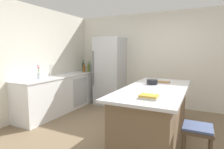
{
  "coord_description": "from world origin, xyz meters",
  "views": [
    {
      "loc": [
        1.17,
        -2.97,
        1.54
      ],
      "look_at": [
        -0.72,
        0.87,
        1.0
      ],
      "focal_mm": 29.72,
      "sensor_mm": 36.0,
      "label": 1
    }
  ],
  "objects": [
    {
      "name": "olive_oil_bottle",
      "position": [
        -2.0,
        1.81,
        1.04
      ],
      "size": [
        0.06,
        0.06,
        0.29
      ],
      "color": "olive",
      "rests_on": "counter_run_left"
    },
    {
      "name": "wall_left",
      "position": [
        -2.45,
        0.0,
        1.3
      ],
      "size": [
        0.1,
        6.0,
        2.6
      ],
      "primitive_type": "cube",
      "color": "silver",
      "rests_on": "ground_plane"
    },
    {
      "name": "gin_bottle",
      "position": [
        -2.0,
        1.91,
        1.05
      ],
      "size": [
        0.07,
        0.07,
        0.33
      ],
      "color": "#8CB79E",
      "rests_on": "counter_run_left"
    },
    {
      "name": "refrigerator",
      "position": [
        -1.26,
        1.84,
        0.97
      ],
      "size": [
        0.77,
        0.75,
        1.93
      ],
      "color": "#B7BABF",
      "rests_on": "ground_plane"
    },
    {
      "name": "bar_stool",
      "position": [
        1.16,
        -0.55,
        0.51
      ],
      "size": [
        0.36,
        0.36,
        0.63
      ],
      "color": "#473828",
      "rests_on": "ground_plane"
    },
    {
      "name": "cutting_board",
      "position": [
        0.45,
        0.79,
        0.93
      ],
      "size": [
        0.3,
        0.19,
        0.02
      ],
      "color": "#9E7042",
      "rests_on": "kitchen_island"
    },
    {
      "name": "ground_plane",
      "position": [
        0.0,
        0.0,
        0.0
      ],
      "size": [
        7.2,
        7.2,
        0.0
      ],
      "primitive_type": "plane",
      "color": "#7A664C"
    },
    {
      "name": "kitchen_island",
      "position": [
        0.46,
        0.15,
        0.46
      ],
      "size": [
        1.0,
        2.27,
        0.92
      ],
      "color": "#7A6047",
      "rests_on": "ground_plane"
    },
    {
      "name": "cookbook_stack",
      "position": [
        0.56,
        -0.62,
        0.94
      ],
      "size": [
        0.25,
        0.18,
        0.05
      ],
      "color": "silver",
      "rests_on": "kitchen_island"
    },
    {
      "name": "mixing_bowl",
      "position": [
        0.33,
        0.47,
        0.96
      ],
      "size": [
        0.21,
        0.21,
        0.09
      ],
      "color": "black",
      "rests_on": "kitchen_island"
    },
    {
      "name": "counter_run_left",
      "position": [
        -2.1,
        0.76,
        0.46
      ],
      "size": [
        0.64,
        2.71,
        0.92
      ],
      "color": "white",
      "rests_on": "ground_plane"
    },
    {
      "name": "wine_bottle",
      "position": [
        -2.12,
        1.72,
        1.06
      ],
      "size": [
        0.07,
        0.07,
        0.36
      ],
      "color": "#19381E",
      "rests_on": "counter_run_left"
    },
    {
      "name": "whiskey_bottle",
      "position": [
        -2.03,
        1.63,
        1.02
      ],
      "size": [
        0.08,
        0.08,
        0.25
      ],
      "color": "brown",
      "rests_on": "counter_run_left"
    },
    {
      "name": "wall_rear",
      "position": [
        0.0,
        2.25,
        1.3
      ],
      "size": [
        6.0,
        0.1,
        2.6
      ],
      "primitive_type": "cube",
      "color": "silver",
      "rests_on": "ground_plane"
    },
    {
      "name": "flower_vase",
      "position": [
        -2.11,
        -0.02,
        1.02
      ],
      "size": [
        0.08,
        0.08,
        0.32
      ],
      "color": "silver",
      "rests_on": "counter_run_left"
    },
    {
      "name": "sink_faucet",
      "position": [
        -2.14,
        0.39,
        1.08
      ],
      "size": [
        0.15,
        0.05,
        0.3
      ],
      "color": "silver",
      "rests_on": "counter_run_left"
    },
    {
      "name": "syrup_bottle",
      "position": [
        -2.05,
        1.99,
        1.02
      ],
      "size": [
        0.07,
        0.07,
        0.28
      ],
      "color": "#5B3319",
      "rests_on": "counter_run_left"
    }
  ]
}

